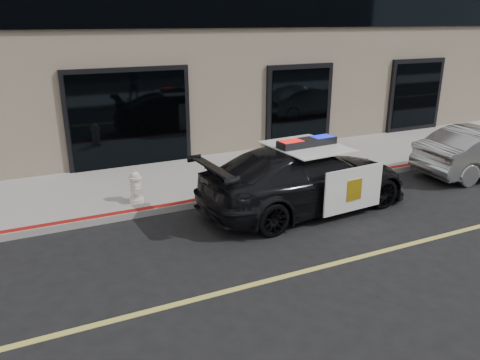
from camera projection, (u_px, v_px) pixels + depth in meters
name	position (u px, v px, depth m)	size (l,w,h in m)	color
ground	(289.00, 276.00, 7.87)	(120.00, 120.00, 0.00)	black
sidewalk_n	(186.00, 180.00, 12.33)	(60.00, 3.50, 0.15)	gray
police_car	(305.00, 178.00, 10.45)	(2.74, 5.28, 1.63)	black
fire_hydrant	(136.00, 187.00, 10.55)	(0.33, 0.46, 0.74)	silver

